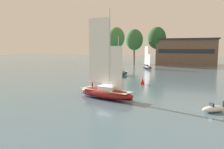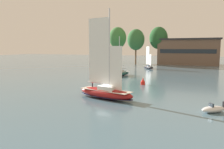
{
  "view_description": "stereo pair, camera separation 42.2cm",
  "coord_description": "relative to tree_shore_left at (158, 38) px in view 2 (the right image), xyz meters",
  "views": [
    {
      "loc": [
        14.28,
        -33.69,
        8.64
      ],
      "look_at": [
        0.0,
        3.0,
        3.77
      ],
      "focal_mm": 35.0,
      "sensor_mm": 36.0,
      "label": 1
    },
    {
      "loc": [
        14.67,
        -33.54,
        8.64
      ],
      "look_at": [
        0.0,
        3.0,
        3.77
      ],
      "focal_mm": 35.0,
      "sensor_mm": 36.0,
      "label": 2
    }
  ],
  "objects": [
    {
      "name": "ground_plane",
      "position": [
        5.68,
        -82.19,
        -13.56
      ],
      "size": [
        400.0,
        400.0,
        0.0
      ],
      "primitive_type": "plane",
      "color": "slate"
    },
    {
      "name": "waterfront_building",
      "position": [
        14.62,
        3.14,
        -6.91
      ],
      "size": [
        30.01,
        15.31,
        13.21
      ],
      "color": "brown",
      "rests_on": "ground"
    },
    {
      "name": "tree_shore_left",
      "position": [
        0.0,
        0.0,
        0.0
      ],
      "size": [
        9.41,
        9.41,
        19.37
      ],
      "color": "#4C3828",
      "rests_on": "ground"
    },
    {
      "name": "tree_shore_center",
      "position": [
        -10.35,
        -6.37,
        -0.94
      ],
      "size": [
        8.76,
        8.76,
        18.03
      ],
      "color": "brown",
      "rests_on": "ground"
    },
    {
      "name": "tree_shore_right",
      "position": [
        -23.28,
        1.53,
        0.53
      ],
      "size": [
        9.78,
        9.78,
        20.13
      ],
      "color": "#4C3828",
      "rests_on": "ground"
    },
    {
      "name": "sailboat_main",
      "position": [
        5.7,
        -82.19,
        -12.39
      ],
      "size": [
        11.3,
        5.57,
        14.96
      ],
      "color": "maroon",
      "rests_on": "ground"
    },
    {
      "name": "sailboat_moored_near_marina",
      "position": [
        -1.94,
        -53.23,
        -12.75
      ],
      "size": [
        4.38,
        9.04,
        11.98
      ],
      "color": "#194C47",
      "rests_on": "ground"
    },
    {
      "name": "sailboat_moored_mid_channel",
      "position": [
        0.92,
        -26.81,
        -12.73
      ],
      "size": [
        6.1,
        6.96,
        10.0
      ],
      "color": "#232328",
      "rests_on": "ground"
    },
    {
      "name": "motor_tender",
      "position": [
        22.38,
        -84.23,
        -13.12
      ],
      "size": [
        3.63,
        3.32,
        1.36
      ],
      "color": "silver",
      "rests_on": "ground"
    },
    {
      "name": "channel_buoy",
      "position": [
        8.29,
        -66.27,
        -12.84
      ],
      "size": [
        1.0,
        1.0,
        1.83
      ],
      "color": "red",
      "rests_on": "ground"
    }
  ]
}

